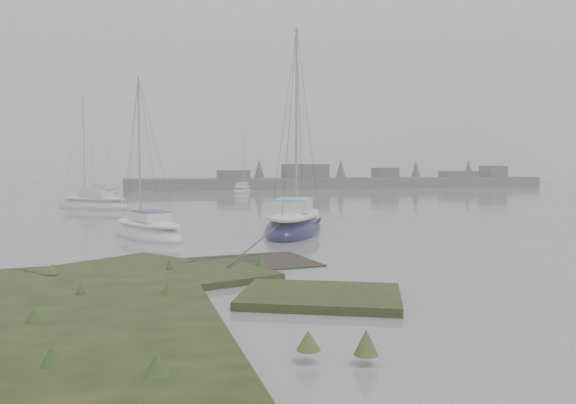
{
  "coord_description": "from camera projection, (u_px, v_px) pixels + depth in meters",
  "views": [
    {
      "loc": [
        -3.64,
        -12.16,
        2.99
      ],
      "look_at": [
        1.57,
        5.84,
        1.8
      ],
      "focal_mm": 35.0,
      "sensor_mm": 36.0,
      "label": 1
    }
  ],
  "objects": [
    {
      "name": "sailboat_far_c",
      "position": [
        99.0,
        191.0,
        63.47
      ],
      "size": [
        4.66,
        2.64,
        6.25
      ],
      "rotation": [
        0.0,
        0.0,
        1.29
      ],
      "color": "silver",
      "rests_on": "ground"
    },
    {
      "name": "sailboat_far_a",
      "position": [
        94.0,
        205.0,
        39.84
      ],
      "size": [
        5.95,
        5.4,
        8.57
      ],
      "rotation": [
        0.0,
        0.0,
        0.88
      ],
      "color": "silver",
      "rests_on": "ground"
    },
    {
      "name": "sailboat_main",
      "position": [
        294.0,
        226.0,
        25.33
      ],
      "size": [
        5.09,
        7.46,
        10.07
      ],
      "rotation": [
        0.0,
        0.0,
        -0.43
      ],
      "color": "#100F34",
      "rests_on": "ground"
    },
    {
      "name": "far_shoreline",
      "position": [
        349.0,
        182.0,
        79.58
      ],
      "size": [
        60.0,
        8.0,
        4.15
      ],
      "color": "#4C4F51",
      "rests_on": "ground"
    },
    {
      "name": "sailboat_white",
      "position": [
        148.0,
        232.0,
        23.56
      ],
      "size": [
        3.65,
        5.45,
        7.35
      ],
      "rotation": [
        0.0,
        0.0,
        0.41
      ],
      "color": "silver",
      "rests_on": "ground"
    },
    {
      "name": "sailboat_far_b",
      "position": [
        242.0,
        190.0,
        64.6
      ],
      "size": [
        3.67,
        5.63,
        7.57
      ],
      "rotation": [
        0.0,
        0.0,
        -0.39
      ],
      "color": "#A4A9AE",
      "rests_on": "ground"
    },
    {
      "name": "ground",
      "position": [
        177.0,
        207.0,
        41.61
      ],
      "size": [
        160.0,
        160.0,
        0.0
      ],
      "primitive_type": "plane",
      "color": "slate",
      "rests_on": "ground"
    }
  ]
}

